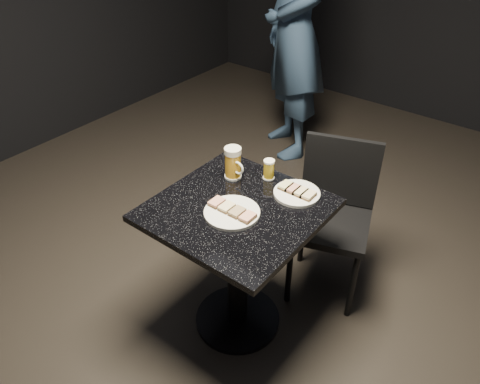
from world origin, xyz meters
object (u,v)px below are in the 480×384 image
beer_tumbler (269,169)px  chair (334,210)px  beer_mug (233,163)px  table (237,248)px  plate_large (232,213)px  patron (295,30)px  plate_small (297,193)px

beer_tumbler → chair: (0.23, 0.28, -0.30)m
beer_mug → table: bearing=-47.3°
plate_large → patron: (-0.82, 1.76, 0.22)m
table → beer_tumbler: (-0.02, 0.27, 0.29)m
plate_large → beer_mug: 0.30m
patron → table: patron is taller
beer_mug → chair: bearing=45.7°
plate_small → chair: size_ratio=0.24×
plate_small → beer_mug: beer_mug is taller
patron → table: (0.80, -1.71, -0.47)m
patron → beer_mug: (0.64, -1.53, -0.15)m
chair → plate_small: bearing=-99.2°
plate_large → beer_tumbler: 0.33m
patron → table: 1.95m
patron → table: bearing=-26.4°
patron → beer_mug: patron is taller
plate_large → patron: size_ratio=0.12×
plate_small → chair: (0.05, 0.31, -0.26)m
plate_small → beer_tumbler: beer_tumbler is taller
plate_small → beer_mug: 0.33m
plate_small → beer_mug: size_ratio=1.34×
plate_large → plate_small: bearing=63.8°
patron → beer_tumbler: (0.78, -1.44, -0.18)m
beer_tumbler → plate_small: bearing=-10.6°
plate_large → beer_tumbler: (-0.04, 0.32, 0.04)m
patron → chair: bearing=-10.5°
plate_large → chair: size_ratio=0.28×
plate_small → patron: (-0.96, 1.47, 0.22)m
plate_large → beer_mug: (-0.17, 0.23, 0.07)m
plate_small → patron: size_ratio=0.11×
patron → chair: 1.61m
plate_large → chair: (0.19, 0.60, -0.26)m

